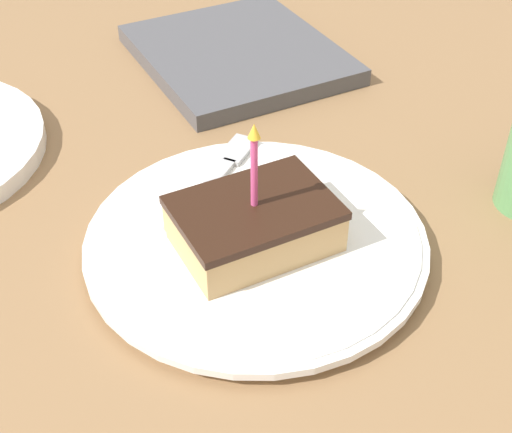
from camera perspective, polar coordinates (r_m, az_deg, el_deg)
name	(u,v)px	position (r m, az deg, el deg)	size (l,w,h in m)	color
ground_plane	(242,284)	(0.60, -1.16, -5.44)	(2.40, 2.40, 0.04)	olive
plate	(256,242)	(0.60, 0.00, -2.03)	(0.29, 0.29, 0.02)	white
cake_slice	(254,223)	(0.57, -0.14, -0.52)	(0.09, 0.13, 0.11)	tan
fork	(215,175)	(0.65, -3.29, 3.31)	(0.11, 0.14, 0.00)	#B2B2B7
marble_board	(238,54)	(0.88, -1.45, 12.84)	(0.25, 0.22, 0.02)	#4C4C51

